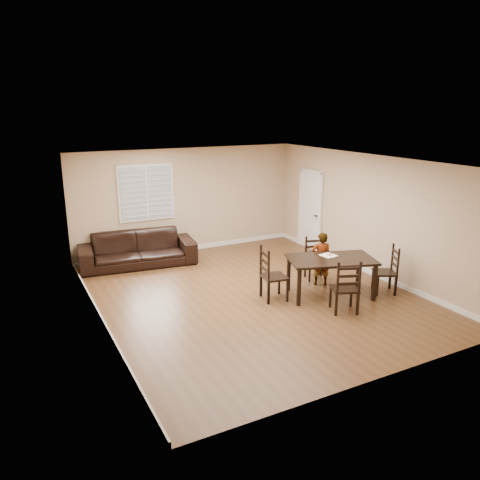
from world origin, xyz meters
The scene contains 11 objects.
ground centered at (0.00, 0.00, 0.00)m, with size 7.00×7.00×0.00m, color brown.
room centered at (0.04, 0.18, 1.81)m, with size 6.04×7.04×2.72m.
dining_table centered at (1.38, -0.74, 0.70)m, with size 1.90×1.44×0.79m.
chair_near centered at (1.72, 0.26, 0.43)m, with size 0.53×0.51×0.94m.
chair_far centered at (1.09, -1.59, 0.47)m, with size 0.60×0.58×1.04m.
chair_left centered at (0.15, -0.35, 0.49)m, with size 0.53×0.56×1.09m.
chair_right centered at (2.59, -1.17, 0.45)m, with size 0.58×0.59×1.00m.
child centered at (1.58, -0.16, 0.58)m, with size 0.42×0.28×1.16m, color gray.
napkin centered at (1.44, -0.56, 0.79)m, with size 0.29×0.29×0.00m, color #EFE2CE.
donut centered at (1.46, -0.57, 0.81)m, with size 0.10×0.10×0.04m.
sofa centered at (-1.54, 2.93, 0.40)m, with size 2.72×1.06×0.79m, color black.
Camera 1 is at (-4.32, -7.75, 3.69)m, focal length 35.00 mm.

